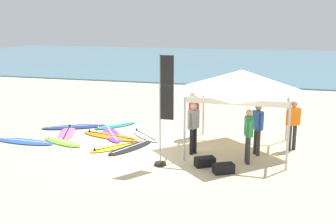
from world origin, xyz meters
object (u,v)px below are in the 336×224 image
object	(u,v)px
surfboard_blue	(24,141)
person_red	(194,113)
surfboard_orange	(110,136)
canopy_tent	(242,81)
surfboard_purple	(112,135)
surfboard_black	(131,147)
surfboard_white	(145,136)
surfboard_pink	(67,133)
gear_bag_by_pole	(224,168)
surfboard_teal	(115,126)
person_grey	(193,125)
person_green	(248,132)
person_orange	(293,122)
surfboard_navy	(74,127)
surfboard_yellow	(114,147)
banner_flag	(164,115)
gear_bag_near_tent	(205,162)
surfboard_lime	(62,142)
person_blue	(258,126)

from	to	relation	value
surfboard_blue	person_red	bearing A→B (deg)	20.46
surfboard_orange	canopy_tent	bearing A→B (deg)	-2.49
canopy_tent	surfboard_purple	bearing A→B (deg)	175.14
surfboard_black	surfboard_white	xyz separation A→B (m)	(0.00, 1.51, 0.00)
surfboard_pink	gear_bag_by_pole	world-z (taller)	gear_bag_by_pole
canopy_tent	surfboard_teal	bearing A→B (deg)	162.52
person_grey	surfboard_blue	bearing A→B (deg)	-176.04
person_green	person_orange	xyz separation A→B (m)	(1.34, 1.75, 0.00)
surfboard_white	surfboard_teal	size ratio (longest dim) A/B	0.95
surfboard_navy	surfboard_yellow	xyz separation A→B (m)	(2.71, -2.10, 0.00)
surfboard_yellow	surfboard_black	bearing A→B (deg)	16.49
canopy_tent	banner_flag	xyz separation A→B (m)	(-2.04, -2.18, -0.81)
gear_bag_near_tent	surfboard_lime	bearing A→B (deg)	170.51
surfboard_orange	banner_flag	world-z (taller)	banner_flag
surfboard_white	person_green	world-z (taller)	person_green
surfboard_lime	banner_flag	bearing A→B (deg)	-15.73
person_orange	surfboard_black	bearing A→B (deg)	-165.86
surfboard_yellow	gear_bag_by_pole	distance (m)	4.17
surfboard_navy	gear_bag_by_pole	xyz separation A→B (m)	(6.69, -3.35, 0.10)
person_orange	surfboard_navy	bearing A→B (deg)	176.13
surfboard_purple	surfboard_white	size ratio (longest dim) A/B	1.26
canopy_tent	surfboard_pink	size ratio (longest dim) A/B	1.43
canopy_tent	surfboard_pink	xyz separation A→B (m)	(-6.69, 0.16, -2.35)
surfboard_lime	person_blue	bearing A→B (deg)	5.14
surfboard_purple	person_red	world-z (taller)	person_red
surfboard_white	surfboard_navy	bearing A→B (deg)	172.66
surfboard_orange	person_orange	size ratio (longest dim) A/B	1.53
surfboard_lime	surfboard_pink	distance (m)	1.25
surfboard_navy	surfboard_pink	world-z (taller)	same
canopy_tent	surfboard_orange	distance (m)	5.41
surfboard_blue	person_blue	bearing A→B (deg)	6.27
surfboard_blue	person_grey	world-z (taller)	person_grey
canopy_tent	surfboard_yellow	world-z (taller)	canopy_tent
surfboard_yellow	gear_bag_near_tent	bearing A→B (deg)	-14.30
banner_flag	person_red	bearing A→B (deg)	85.21
surfboard_lime	gear_bag_near_tent	xyz separation A→B (m)	(5.40, -0.90, 0.10)
surfboard_lime	person_blue	size ratio (longest dim) A/B	1.12
canopy_tent	person_blue	size ratio (longest dim) A/B	1.88
surfboard_orange	person_red	distance (m)	3.30
surfboard_blue	surfboard_pink	bearing A→B (deg)	58.01
surfboard_lime	person_red	bearing A→B (deg)	22.96
surfboard_blue	person_orange	xyz separation A→B (m)	(9.33, 1.75, 0.95)
surfboard_purple	surfboard_black	distance (m)	1.82
surfboard_lime	person_blue	xyz separation A→B (m)	(6.84, 0.62, 0.95)
person_grey	person_blue	bearing A→B (deg)	13.17
surfboard_black	surfboard_white	size ratio (longest dim) A/B	1.26
surfboard_pink	surfboard_purple	bearing A→B (deg)	8.05
surfboard_white	person_red	size ratio (longest dim) A/B	1.00
surfboard_teal	surfboard_blue	world-z (taller)	same
person_orange	banner_flag	distance (m)	4.64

